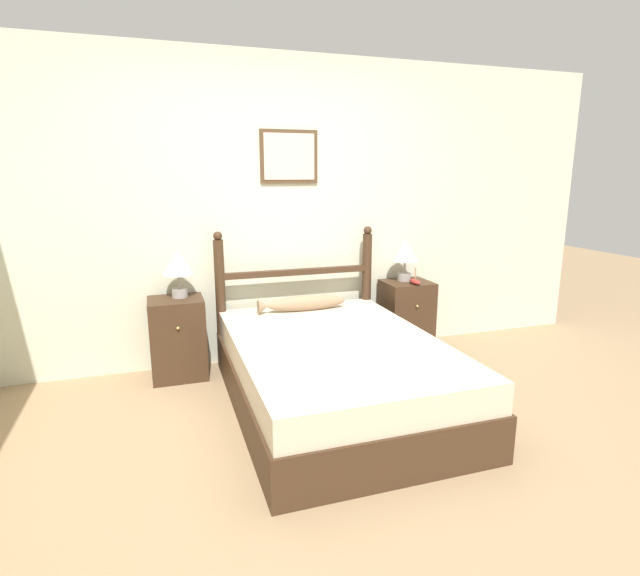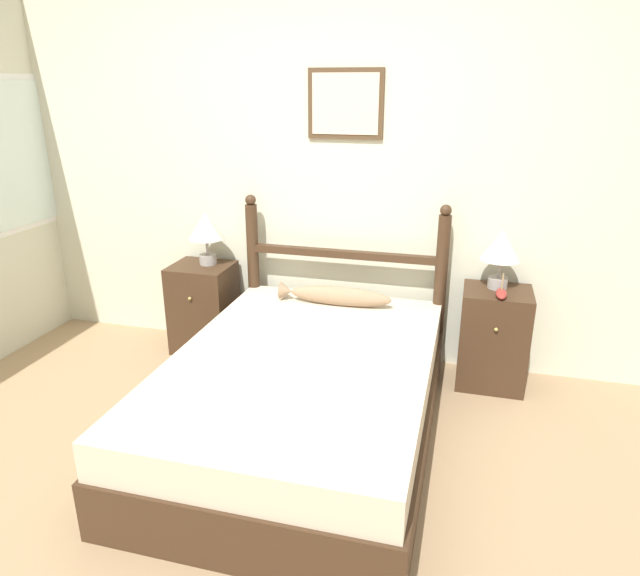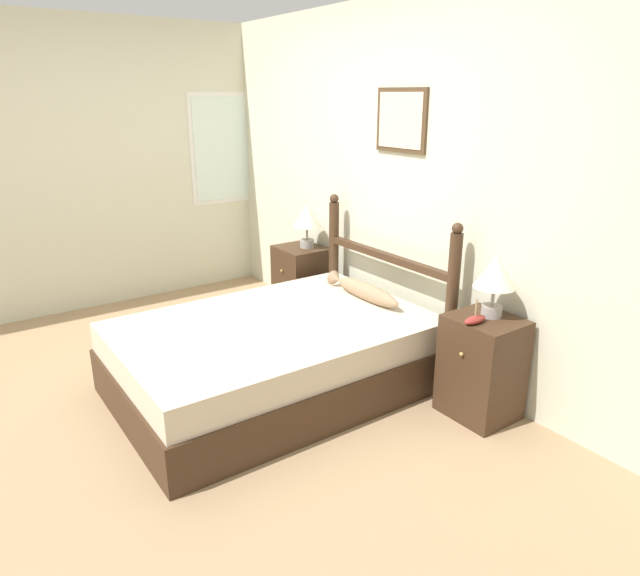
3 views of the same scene
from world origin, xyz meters
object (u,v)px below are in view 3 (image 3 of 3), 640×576
(table_lamp_right, at_px, (495,275))
(table_lamp_left, at_px, (307,218))
(model_boat, at_px, (475,319))
(nightstand_left, at_px, (301,282))
(nightstand_right, at_px, (482,367))
(fish_pillow, at_px, (363,290))
(bed, at_px, (274,356))

(table_lamp_right, bearing_deg, table_lamp_left, -179.84)
(model_boat, bearing_deg, table_lamp_left, 175.37)
(nightstand_left, bearing_deg, table_lamp_right, 1.40)
(nightstand_right, relative_size, model_boat, 3.88)
(nightstand_left, height_order, table_lamp_left, table_lamp_left)
(table_lamp_left, height_order, fish_pillow, table_lamp_left)
(bed, height_order, table_lamp_left, table_lamp_left)
(model_boat, xyz_separation_m, fish_pillow, (-1.03, 0.01, -0.12))
(bed, xyz_separation_m, model_boat, (1.02, 0.76, 0.43))
(nightstand_right, distance_m, model_boat, 0.37)
(bed, bearing_deg, fish_pillow, 90.71)
(bed, relative_size, table_lamp_right, 5.42)
(model_boat, bearing_deg, nightstand_left, 176.68)
(nightstand_right, relative_size, fish_pillow, 0.86)
(table_lamp_right, xyz_separation_m, model_boat, (0.02, -0.17, -0.23))
(model_boat, bearing_deg, nightstand_right, 95.47)
(bed, height_order, table_lamp_right, table_lamp_right)
(nightstand_left, bearing_deg, table_lamp_left, 49.03)
(bed, relative_size, fish_pillow, 2.72)
(fish_pillow, bearing_deg, bed, -89.29)
(model_boat, bearing_deg, table_lamp_right, 96.43)
(nightstand_left, bearing_deg, model_boat, -3.32)
(table_lamp_right, distance_m, fish_pillow, 1.08)
(nightstand_right, bearing_deg, nightstand_left, 180.00)
(bed, distance_m, nightstand_left, 1.34)
(nightstand_right, relative_size, table_lamp_right, 1.72)
(table_lamp_left, bearing_deg, nightstand_left, -130.97)
(bed, bearing_deg, nightstand_right, 41.00)
(fish_pillow, bearing_deg, table_lamp_right, 8.92)
(nightstand_right, distance_m, fish_pillow, 1.05)
(nightstand_left, distance_m, fish_pillow, 1.03)
(bed, xyz_separation_m, nightstand_left, (-1.01, 0.88, 0.08))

